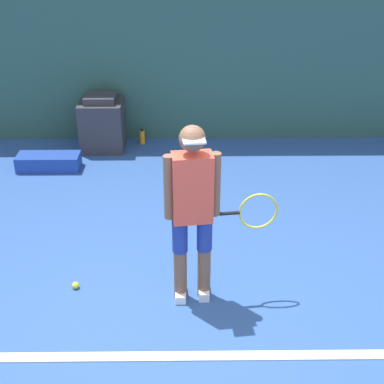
# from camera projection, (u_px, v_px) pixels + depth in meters

# --- Properties ---
(ground_plane) EXTENTS (24.00, 24.00, 0.00)m
(ground_plane) POSITION_uv_depth(u_px,v_px,m) (174.00, 327.00, 4.66)
(ground_plane) COLOR #2D5193
(back_wall) EXTENTS (24.00, 0.10, 2.91)m
(back_wall) POSITION_uv_depth(u_px,v_px,m) (178.00, 45.00, 7.81)
(back_wall) COLOR #2D564C
(back_wall) RESTS_ON ground_plane
(court_baseline) EXTENTS (21.60, 0.10, 0.01)m
(court_baseline) POSITION_uv_depth(u_px,v_px,m) (173.00, 356.00, 4.35)
(court_baseline) COLOR white
(court_baseline) RESTS_ON ground_plane
(tennis_player) EXTENTS (1.00, 0.30, 1.70)m
(tennis_player) POSITION_uv_depth(u_px,v_px,m) (194.00, 208.00, 4.59)
(tennis_player) COLOR brown
(tennis_player) RESTS_ON ground_plane
(tennis_ball) EXTENTS (0.07, 0.07, 0.07)m
(tennis_ball) POSITION_uv_depth(u_px,v_px,m) (76.00, 285.00, 5.12)
(tennis_ball) COLOR #D1E533
(tennis_ball) RESTS_ON ground_plane
(covered_chair) EXTENTS (0.63, 0.61, 0.83)m
(covered_chair) POSITION_uv_depth(u_px,v_px,m) (102.00, 123.00, 7.95)
(covered_chair) COLOR #333338
(covered_chair) RESTS_ON ground_plane
(equipment_bag) EXTENTS (0.86, 0.34, 0.21)m
(equipment_bag) POSITION_uv_depth(u_px,v_px,m) (49.00, 162.00, 7.42)
(equipment_bag) COLOR #1E3D99
(equipment_bag) RESTS_ON ground_plane
(water_bottle) EXTENTS (0.08, 0.08, 0.23)m
(water_bottle) POSITION_uv_depth(u_px,v_px,m) (142.00, 137.00, 8.22)
(water_bottle) COLOR orange
(water_bottle) RESTS_ON ground_plane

